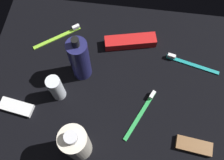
{
  "coord_description": "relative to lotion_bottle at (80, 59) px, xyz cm",
  "views": [
    {
      "loc": [
        3.97,
        -30.25,
        73.36
      ],
      "look_at": [
        0.0,
        0.0,
        3.0
      ],
      "focal_mm": 39.08,
      "sensor_mm": 36.0,
      "label": 1
    }
  ],
  "objects": [
    {
      "name": "toothbrush_green",
      "position": [
        20.64,
        -11.48,
        -7.97
      ],
      "size": [
        8.8,
        16.78,
        2.1
      ],
      "color": "green",
      "rests_on": "ground_plane"
    },
    {
      "name": "toothbrush_teal",
      "position": [
        35.08,
        7.48,
        -7.97
      ],
      "size": [
        17.78,
        5.41,
        2.1
      ],
      "color": "teal",
      "rests_on": "ground_plane"
    },
    {
      "name": "toothbrush_lime",
      "position": [
        -10.39,
        12.52,
        -7.97
      ],
      "size": [
        15.14,
        11.73,
        2.1
      ],
      "color": "#8CD133",
      "rests_on": "ground_plane"
    },
    {
      "name": "ground_plane",
      "position": [
        10.23,
        -3.04,
        -9.18
      ],
      "size": [
        84.0,
        64.0,
        1.2
      ],
      "primitive_type": "cube",
      "color": "black"
    },
    {
      "name": "snack_bar_brown",
      "position": [
        36.45,
        -19.68,
        -7.83
      ],
      "size": [
        10.78,
        5.13,
        1.5
      ],
      "primitive_type": "cube",
      "rotation": [
        0.0,
        0.0,
        -0.11
      ],
      "color": "brown",
      "rests_on": "ground_plane"
    },
    {
      "name": "lotion_bottle",
      "position": [
        0.0,
        0.0,
        0.0
      ],
      "size": [
        6.13,
        6.13,
        19.55
      ],
      "color": "#1E1E51",
      "rests_on": "ground_plane"
    },
    {
      "name": "deodorant_stick",
      "position": [
        -5.91,
        -8.86,
        -3.28
      ],
      "size": [
        4.23,
        4.23,
        10.61
      ],
      "primitive_type": "cylinder",
      "color": "silver",
      "rests_on": "ground_plane"
    },
    {
      "name": "snack_bar_white",
      "position": [
        -18.13,
        -15.0,
        -7.83
      ],
      "size": [
        10.87,
        5.48,
        1.5
      ],
      "primitive_type": "cube",
      "rotation": [
        0.0,
        0.0,
        -0.15
      ],
      "color": "white",
      "rests_on": "ground_plane"
    },
    {
      "name": "toothpaste_box_red",
      "position": [
        14.52,
        12.73,
        -6.98
      ],
      "size": [
        18.14,
        8.31,
        3.2
      ],
      "primitive_type": "cube",
      "rotation": [
        0.0,
        0.0,
        0.23
      ],
      "color": "red",
      "rests_on": "ground_plane"
    },
    {
      "name": "bodywash_bottle",
      "position": [
        3.63,
        -24.56,
        -0.27
      ],
      "size": [
        7.18,
        7.18,
        18.35
      ],
      "color": "silver",
      "rests_on": "ground_plane"
    }
  ]
}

